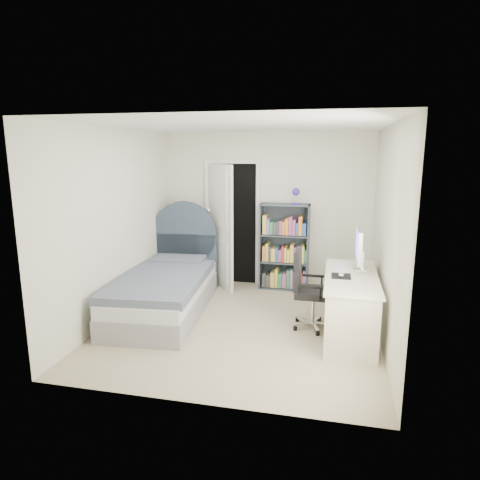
% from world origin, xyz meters
% --- Properties ---
extents(room_shell, '(3.50, 3.70, 2.60)m').
position_xyz_m(room_shell, '(0.00, 0.00, 1.25)').
color(room_shell, gray).
rests_on(room_shell, ground).
extents(door, '(0.92, 0.64, 2.06)m').
position_xyz_m(door, '(-0.64, 1.58, 1.03)').
color(door, black).
rests_on(door, ground).
extents(bed, '(1.28, 2.39, 1.42)m').
position_xyz_m(bed, '(-1.15, 0.31, 0.32)').
color(bed, gray).
rests_on(bed, ground).
extents(nightstand, '(0.41, 0.41, 0.60)m').
position_xyz_m(nightstand, '(-1.27, 1.56, 0.39)').
color(nightstand, tan).
rests_on(nightstand, ground).
extents(floor_lamp, '(0.19, 0.19, 1.32)m').
position_xyz_m(floor_lamp, '(-0.89, 1.44, 0.54)').
color(floor_lamp, silver).
rests_on(floor_lamp, ground).
extents(bookcase, '(0.77, 0.33, 1.64)m').
position_xyz_m(bookcase, '(0.36, 1.63, 0.62)').
color(bookcase, '#3E4B55').
rests_on(bookcase, ground).
extents(desk, '(0.62, 1.54, 1.26)m').
position_xyz_m(desk, '(1.34, 0.01, 0.41)').
color(desk, beige).
rests_on(desk, ground).
extents(office_chair, '(0.51, 0.53, 1.01)m').
position_xyz_m(office_chair, '(0.81, 0.13, 0.56)').
color(office_chair, silver).
rests_on(office_chair, ground).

